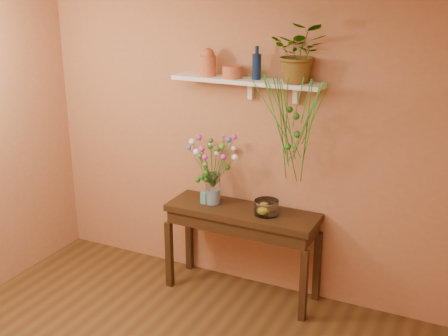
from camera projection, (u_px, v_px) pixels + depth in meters
room at (108, 228)px, 3.33m from camera, size 4.04×4.04×2.70m
sideboard at (242, 222)px, 5.01m from camera, size 1.34×0.43×0.82m
wall_shelf at (248, 81)px, 4.72m from camera, size 1.30×0.24×0.19m
terracotta_jug at (208, 63)px, 4.81m from camera, size 0.16×0.16×0.23m
terracotta_pot at (232, 72)px, 4.73m from camera, size 0.20×0.20×0.10m
blue_bottle at (257, 66)px, 4.65m from camera, size 0.08×0.08×0.27m
spider_plant at (300, 53)px, 4.47m from camera, size 0.49×0.45×0.47m
plant_fronds at (292, 123)px, 4.48m from camera, size 0.66×0.39×0.89m
glass_vase at (213, 191)px, 5.07m from camera, size 0.13×0.13×0.28m
bouquet at (211, 155)px, 4.96m from camera, size 0.48×0.48×0.51m
glass_bowl at (266, 208)px, 4.85m from camera, size 0.21×0.21×0.13m
lemon at (264, 210)px, 4.85m from camera, size 0.07×0.07×0.07m
carton at (204, 198)px, 5.09m from camera, size 0.05×0.04×0.11m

